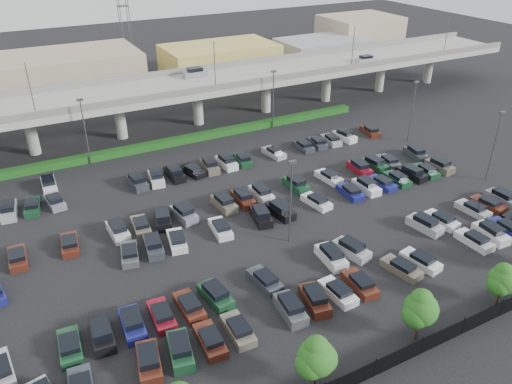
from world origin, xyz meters
TOP-DOWN VIEW (x-y plane):
  - ground at (0.00, 0.00)m, footprint 280.00×280.00m
  - overpass at (-0.21, 32.01)m, footprint 150.00×13.00m
  - hedge at (0.00, 25.00)m, footprint 66.00×1.60m
  - fence at (-0.05, -28.00)m, footprint 70.00×0.10m
  - tree_row at (0.70, -26.53)m, footprint 65.07×3.66m
  - parked_cars at (-0.14, -3.37)m, footprint 63.11×41.57m
  - light_poles at (-4.13, 2.00)m, footprint 66.90×48.38m
  - distant_buildings at (12.38, 61.81)m, footprint 138.00×24.00m
  - comm_tower at (4.00, 74.00)m, footprint 2.40×2.40m

SIDE VIEW (x-z plane):
  - ground at x=0.00m, z-range 0.00..0.00m
  - hedge at x=0.00m, z-range 0.00..1.10m
  - parked_cars at x=-0.14m, z-range -0.19..1.48m
  - fence at x=-0.05m, z-range -0.10..1.90m
  - tree_row at x=0.70m, z-range 0.55..6.49m
  - distant_buildings at x=12.38m, z-range -0.76..8.24m
  - light_poles at x=-4.13m, z-range 1.09..11.39m
  - overpass at x=-0.21m, z-range -0.93..14.87m
  - comm_tower at x=4.00m, z-range 0.61..30.61m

